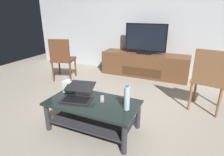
% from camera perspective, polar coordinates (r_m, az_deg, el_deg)
% --- Properties ---
extents(ground_plane, '(7.68, 7.68, 0.00)m').
position_cam_1_polar(ground_plane, '(2.62, -1.99, -13.05)').
color(ground_plane, '#9E9384').
extents(back_wall, '(6.40, 0.12, 2.80)m').
position_cam_1_polar(back_wall, '(4.46, 12.16, 19.29)').
color(back_wall, silver).
rests_on(back_wall, ground).
extents(coffee_table, '(1.12, 0.60, 0.39)m').
position_cam_1_polar(coffee_table, '(2.34, -5.94, -9.98)').
color(coffee_table, black).
rests_on(coffee_table, ground).
extents(media_cabinet, '(1.95, 0.51, 0.53)m').
position_cam_1_polar(media_cabinet, '(4.31, 9.97, 4.10)').
color(media_cabinet, brown).
rests_on(media_cabinet, ground).
extents(television, '(0.91, 0.20, 0.66)m').
position_cam_1_polar(television, '(4.17, 10.38, 11.69)').
color(television, black).
rests_on(television, media_cabinet).
extents(dining_chair, '(0.51, 0.51, 0.95)m').
position_cam_1_polar(dining_chair, '(2.98, 27.87, 0.16)').
color(dining_chair, brown).
rests_on(dining_chair, ground).
extents(side_chair, '(0.56, 0.56, 0.90)m').
position_cam_1_polar(side_chair, '(4.04, -15.22, 6.18)').
color(side_chair, '#59331E').
rests_on(side_chair, ground).
extents(laptop, '(0.44, 0.45, 0.17)m').
position_cam_1_polar(laptop, '(2.37, -10.54, -4.96)').
color(laptop, black).
rests_on(laptop, coffee_table).
extents(router_box, '(0.12, 0.12, 0.16)m').
position_cam_1_polar(router_box, '(2.58, -13.33, -2.47)').
color(router_box, white).
rests_on(router_box, coffee_table).
extents(water_bottle_near, '(0.07, 0.07, 0.29)m').
position_cam_1_polar(water_bottle_near, '(2.05, 4.65, -6.27)').
color(water_bottle_near, silver).
rests_on(water_bottle_near, coffee_table).
extents(cell_phone, '(0.12, 0.16, 0.01)m').
position_cam_1_polar(cell_phone, '(2.29, 4.05, -7.03)').
color(cell_phone, black).
rests_on(cell_phone, coffee_table).
extents(tv_remote, '(0.11, 0.16, 0.02)m').
position_cam_1_polar(tv_remote, '(2.33, -3.04, -6.45)').
color(tv_remote, '#99999E').
rests_on(tv_remote, coffee_table).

